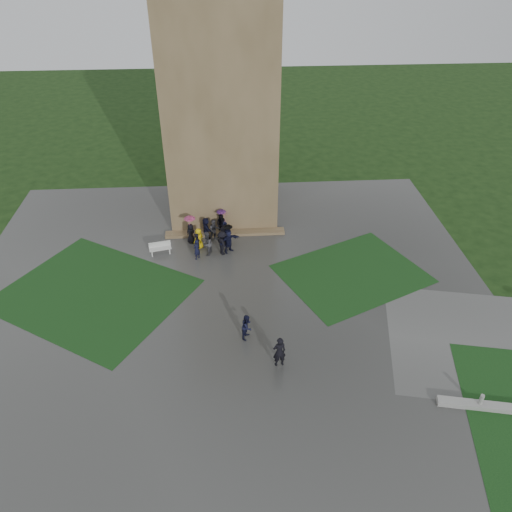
{
  "coord_description": "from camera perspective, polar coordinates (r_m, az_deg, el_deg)",
  "views": [
    {
      "loc": [
        0.24,
        -21.55,
        20.18
      ],
      "look_at": [
        2.03,
        5.82,
        1.2
      ],
      "focal_mm": 35.0,
      "sensor_mm": 36.0,
      "label": 1
    }
  ],
  "objects": [
    {
      "name": "pedestrian_mid",
      "position": [
        28.53,
        -1.02,
        -8.06
      ],
      "size": [
        0.74,
        0.89,
        1.6
      ],
      "primitive_type": "imported",
      "rotation": [
        0.0,
        0.0,
        1.12
      ],
      "color": "black",
      "rests_on": "plaza"
    },
    {
      "name": "tower",
      "position": [
        38.22,
        -4.14,
        17.59
      ],
      "size": [
        8.0,
        8.0,
        18.0
      ],
      "primitive_type": "cube",
      "color": "brown",
      "rests_on": "ground"
    },
    {
      "name": "tower_plinth",
      "position": [
        37.89,
        -3.55,
        2.66
      ],
      "size": [
        9.0,
        0.8,
        0.22
      ],
      "primitive_type": "cube",
      "color": "brown",
      "rests_on": "plaza"
    },
    {
      "name": "lawn_inset_left",
      "position": [
        33.69,
        -18.01,
        -4.07
      ],
      "size": [
        14.1,
        13.46,
        0.01
      ],
      "primitive_type": "cube",
      "rotation": [
        0.0,
        0.0,
        -0.56
      ],
      "color": "#123312",
      "rests_on": "plaza"
    },
    {
      "name": "lawn_inset_right",
      "position": [
        34.34,
        10.93,
        -1.99
      ],
      "size": [
        11.12,
        10.15,
        0.01
      ],
      "primitive_type": "cube",
      "rotation": [
        0.0,
        0.0,
        0.44
      ],
      "color": "#123312",
      "rests_on": "plaza"
    },
    {
      "name": "plaza",
      "position": [
        31.01,
        -3.31,
        -5.97
      ],
      "size": [
        34.0,
        34.0,
        0.02
      ],
      "primitive_type": "cube",
      "color": "#333331",
      "rests_on": "ground"
    },
    {
      "name": "ground",
      "position": [
        29.52,
        -3.24,
        -8.51
      ],
      "size": [
        120.0,
        120.0,
        0.0
      ],
      "primitive_type": "plane",
      "color": "black"
    },
    {
      "name": "bench",
      "position": [
        36.1,
        -10.89,
        0.9
      ],
      "size": [
        1.61,
        0.79,
        0.9
      ],
      "rotation": [
        0.0,
        0.0,
        0.21
      ],
      "color": "silver",
      "rests_on": "plaza"
    },
    {
      "name": "pedestrian_near",
      "position": [
        26.9,
        2.68,
        -10.87
      ],
      "size": [
        0.78,
        0.58,
        1.94
      ],
      "primitive_type": "imported",
      "rotation": [
        0.0,
        0.0,
        3.32
      ],
      "color": "black",
      "rests_on": "plaza"
    },
    {
      "name": "visitor_cluster",
      "position": [
        36.08,
        -4.74,
        2.54
      ],
      "size": [
        4.04,
        3.89,
        2.59
      ],
      "color": "black",
      "rests_on": "plaza"
    }
  ]
}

